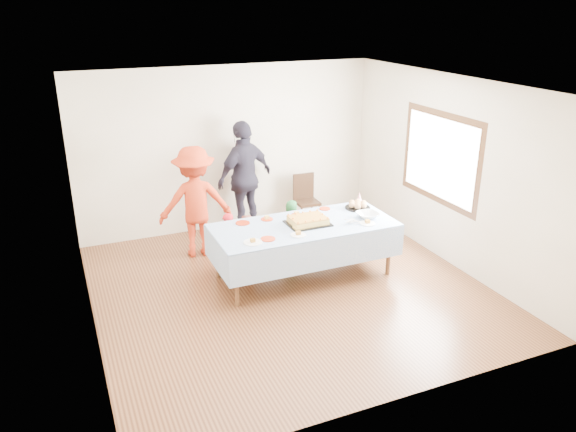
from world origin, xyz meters
The scene contains 22 objects.
ground centered at (0.00, 0.00, 0.00)m, with size 5.00×5.00×0.00m, color #4D2816.
room_walls centered at (0.05, 0.00, 1.77)m, with size 5.04×5.04×2.72m.
party_table centered at (0.33, 0.25, 0.72)m, with size 2.50×1.10×0.78m.
birthday_cake centered at (0.39, 0.25, 0.83)m, with size 0.57×0.44×0.10m.
rolls_tray centered at (1.32, 0.52, 0.83)m, with size 0.37×0.37×0.11m.
punch_bowl centered at (1.26, 0.13, 0.82)m, with size 0.31×0.31×0.08m, color silver.
party_hat centered at (1.46, 0.71, 0.87)m, with size 0.10×0.10×0.18m, color white.
fork_pile centered at (0.98, 0.02, 0.81)m, with size 0.24×0.18×0.07m, color white, non-canonical shape.
plate_red_far_a centered at (-0.42, 0.62, 0.79)m, with size 0.20×0.20×0.01m, color red.
plate_red_far_b centered at (-0.06, 0.62, 0.79)m, with size 0.17×0.17×0.01m, color red.
plate_red_far_c centered at (0.38, 0.61, 0.79)m, with size 0.16×0.16×0.01m, color red.
plate_red_far_d centered at (0.87, 0.68, 0.79)m, with size 0.16×0.16×0.01m, color red.
plate_red_near centered at (-0.30, -0.03, 0.79)m, with size 0.19×0.19×0.01m, color red.
plate_white_left centered at (-0.52, -0.06, 0.79)m, with size 0.24×0.24×0.01m, color white.
plate_white_mid centered at (0.11, -0.06, 0.79)m, with size 0.20×0.20×0.01m, color white.
plate_white_right centered at (1.14, -0.07, 0.79)m, with size 0.21×0.21×0.01m, color white.
dining_chair centered at (1.21, 2.07, 0.49)m, with size 0.39×0.39×0.87m.
toddler_left centered at (-0.56, 0.90, 0.43)m, with size 0.31×0.20×0.85m, color red.
toddler_mid centered at (0.58, 1.23, 0.38)m, with size 0.37×0.24×0.77m, color #22662E.
toddler_right centered at (-0.28, 0.90, 0.39)m, with size 0.38×0.29×0.78m, color #BF6959.
adult_left centered at (-0.84, 1.56, 0.84)m, with size 1.09×0.63×1.68m, color red.
adult_right centered at (0.14, 2.13, 0.94)m, with size 1.10×0.46×1.87m, color #282533.
Camera 1 is at (-2.66, -6.18, 3.63)m, focal length 35.00 mm.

